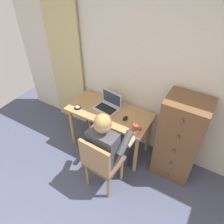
{
  "coord_description": "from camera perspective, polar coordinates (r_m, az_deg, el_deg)",
  "views": [
    {
      "loc": [
        0.75,
        -0.18,
        2.67
      ],
      "look_at": [
        -0.37,
        1.75,
        0.83
      ],
      "focal_mm": 34.5,
      "sensor_mm": 36.0,
      "label": 1
    }
  ],
  "objects": [
    {
      "name": "wall_back",
      "position": [
        2.87,
        11.24,
        9.07
      ],
      "size": [
        4.8,
        0.05,
        2.5
      ],
      "primitive_type": "cube",
      "color": "beige",
      "rests_on": "ground_plane"
    },
    {
      "name": "laptop",
      "position": [
        3.09,
        -1.02,
        1.87
      ],
      "size": [
        0.37,
        0.3,
        0.24
      ],
      "color": "#B7BABF",
      "rests_on": "desk"
    },
    {
      "name": "computer_mouse",
      "position": [
        2.92,
        3.55,
        -1.72
      ],
      "size": [
        0.06,
        0.1,
        0.03
      ],
      "primitive_type": "ellipsoid",
      "rotation": [
        0.0,
        0.0,
        -0.02
      ],
      "color": "black",
      "rests_on": "desk"
    },
    {
      "name": "desk",
      "position": [
        3.13,
        -0.66,
        -1.43
      ],
      "size": [
        1.21,
        0.57,
        0.73
      ],
      "color": "tan",
      "rests_on": "ground_plane"
    },
    {
      "name": "coffee_mug",
      "position": [
        2.76,
        6.39,
        -4.14
      ],
      "size": [
        0.12,
        0.08,
        0.09
      ],
      "color": "#9E3D38",
      "rests_on": "desk"
    },
    {
      "name": "dresser",
      "position": [
        2.95,
        17.38,
        -6.87
      ],
      "size": [
        0.52,
        0.46,
        1.24
      ],
      "color": "brown",
      "rests_on": "ground_plane"
    },
    {
      "name": "person_seated",
      "position": [
        2.68,
        -0.82,
        -8.14
      ],
      "size": [
        0.55,
        0.6,
        1.21
      ],
      "color": "#33384C",
      "rests_on": "ground_plane"
    },
    {
      "name": "desk_clock",
      "position": [
        3.14,
        -9.09,
        1.17
      ],
      "size": [
        0.09,
        0.09,
        0.03
      ],
      "color": "black",
      "rests_on": "desk"
    },
    {
      "name": "chair",
      "position": [
        2.73,
        -2.99,
        -13.1
      ],
      "size": [
        0.44,
        0.42,
        0.9
      ],
      "color": "brown",
      "rests_on": "ground_plane"
    },
    {
      "name": "curtain_panel",
      "position": [
        3.55,
        -12.03,
        12.31
      ],
      "size": [
        0.61,
        0.03,
        2.19
      ],
      "primitive_type": "cube",
      "color": "#CCB77A",
      "rests_on": "ground_plane"
    }
  ]
}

